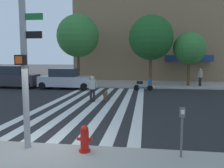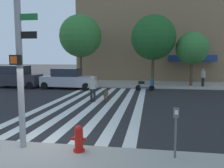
{
  "view_description": "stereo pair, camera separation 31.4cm",
  "coord_description": "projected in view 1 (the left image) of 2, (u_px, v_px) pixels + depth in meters",
  "views": [
    {
      "loc": [
        3.12,
        -6.75,
        2.81
      ],
      "look_at": [
        1.21,
        6.76,
        1.28
      ],
      "focal_mm": 37.74,
      "sensor_mm": 36.0,
      "label": 1
    },
    {
      "loc": [
        3.43,
        -6.7,
        2.81
      ],
      "look_at": [
        1.21,
        6.76,
        1.28
      ],
      "focal_mm": 37.74,
      "sensor_mm": 36.0,
      "label": 2
    }
  ],
  "objects": [
    {
      "name": "fire_hydrant",
      "position": [
        85.0,
        139.0,
        6.66
      ],
      "size": [
        0.44,
        0.32,
        0.76
      ],
      "color": "#B71610",
      "rests_on": "sidewalk_near"
    },
    {
      "name": "parked_car_near_curb",
      "position": [
        14.0,
        77.0,
        22.02
      ],
      "size": [
        4.27,
        1.98,
        2.06
      ],
      "color": "#2F2C35",
      "rests_on": "ground_plane"
    },
    {
      "name": "street_tree_further",
      "position": [
        189.0,
        48.0,
        22.28
      ],
      "size": [
        3.05,
        3.05,
        5.08
      ],
      "color": "#4C3823",
      "rests_on": "sidewalk_far"
    },
    {
      "name": "traffic_light_pole",
      "position": [
        22.0,
        32.0,
        6.58
      ],
      "size": [
        0.74,
        0.46,
        5.8
      ],
      "color": "gray",
      "rests_on": "sidewalk_near"
    },
    {
      "name": "pedestrian_dog_walker",
      "position": [
        92.0,
        87.0,
        15.05
      ],
      "size": [
        0.71,
        0.26,
        1.64
      ],
      "color": "black",
      "rests_on": "ground_plane"
    },
    {
      "name": "parked_car_behind_first",
      "position": [
        66.0,
        79.0,
        21.33
      ],
      "size": [
        4.89,
        2.14,
        1.84
      ],
      "color": "#AEAEB8",
      "rests_on": "ground_plane"
    },
    {
      "name": "crosswalk_stripes",
      "position": [
        96.0,
        103.0,
        14.73
      ],
      "size": [
        5.85,
        14.36,
        0.01
      ],
      "color": "silver",
      "rests_on": "ground_plane"
    },
    {
      "name": "sidewalk_far",
      "position": [
        116.0,
        84.0,
        25.05
      ],
      "size": [
        80.0,
        6.0,
        0.15
      ],
      "primitive_type": "cube",
      "color": "#B6AB9D",
      "rests_on": "ground_plane"
    },
    {
      "name": "parking_meter_curbside",
      "position": [
        182.0,
        125.0,
        6.23
      ],
      "size": [
        0.14,
        0.11,
        1.36
      ],
      "color": "#515456",
      "rests_on": "sidewalk_near"
    },
    {
      "name": "pedestrian_bystander",
      "position": [
        200.0,
        76.0,
        22.06
      ],
      "size": [
        0.33,
        0.7,
        1.64
      ],
      "color": "black",
      "rests_on": "sidewalk_far"
    },
    {
      "name": "street_tree_nearest",
      "position": [
        78.0,
        36.0,
        23.8
      ],
      "size": [
        4.29,
        4.29,
        7.01
      ],
      "color": "#4C3823",
      "rests_on": "sidewalk_far"
    },
    {
      "name": "ground_plane",
      "position": [
        95.0,
        103.0,
        14.75
      ],
      "size": [
        160.0,
        160.0,
        0.0
      ],
      "primitive_type": "plane",
      "color": "#232326"
    },
    {
      "name": "dog_on_leash",
      "position": [
        105.0,
        94.0,
        15.38
      ],
      "size": [
        0.29,
        1.06,
        0.65
      ],
      "color": "brown",
      "rests_on": "ground_plane"
    },
    {
      "name": "street_tree_middle",
      "position": [
        151.0,
        38.0,
        22.51
      ],
      "size": [
        4.28,
        4.28,
        6.72
      ],
      "color": "#4C3823",
      "rests_on": "sidewalk_far"
    },
    {
      "name": "parked_scooter",
      "position": [
        143.0,
        85.0,
        20.15
      ],
      "size": [
        1.63,
        0.5,
        1.11
      ],
      "color": "black",
      "rests_on": "ground_plane"
    }
  ]
}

